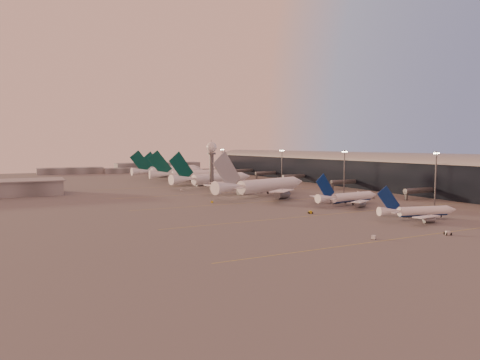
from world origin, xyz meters
name	(u,v)px	position (x,y,z in m)	size (l,w,h in m)	color
ground	(325,220)	(0.00, 0.00, 0.00)	(700.00, 700.00, 0.00)	#5E5B5B
taxiway_markings	(304,199)	(30.00, 56.00, 0.01)	(180.00, 185.25, 0.02)	gold
terminal	(351,169)	(107.88, 110.09, 10.52)	(57.00, 362.00, 23.04)	black
radar_tower	(212,156)	(5.00, 120.00, 20.95)	(6.40, 6.40, 31.10)	#55585C
mast_a	(436,178)	(58.00, 0.00, 13.74)	(3.60, 0.56, 25.00)	#55585C
mast_b	(344,171)	(55.00, 55.00, 13.74)	(3.60, 0.56, 25.00)	#55585C
mast_c	(282,167)	(50.00, 110.00, 13.74)	(3.60, 0.56, 25.00)	#55585C
mast_d	(222,162)	(48.00, 200.00, 13.74)	(3.60, 0.56, 25.00)	#55585C
distant_horizon	(134,168)	(2.62, 325.14, 3.89)	(165.00, 37.50, 9.00)	slate
narrowbody_near	(418,213)	(30.89, -14.79, 2.63)	(32.77, 25.86, 12.99)	white
narrowbody_mid	(348,199)	(33.57, 26.70, 3.09)	(38.95, 30.94, 15.24)	white
widebody_white	(263,188)	(15.90, 74.27, 4.32)	(68.11, 53.68, 24.91)	white
greentail_a	(213,181)	(11.61, 132.78, 4.22)	(64.38, 51.35, 23.87)	white
greentail_b	(193,177)	(13.33, 175.17, 4.25)	(66.30, 53.43, 24.07)	white
greentail_c	(169,173)	(8.87, 220.95, 4.19)	(65.22, 52.44, 23.71)	white
greentail_d	(174,170)	(28.08, 267.96, 3.91)	(60.05, 47.98, 22.12)	white
gsv_truck_a	(374,235)	(-7.29, -32.21, 1.22)	(6.19, 4.72, 2.38)	silver
gsv_tug_near	(448,233)	(17.08, -37.96, 0.58)	(3.73, 4.53, 1.12)	silver
gsv_catering_a	(445,206)	(60.36, -3.09, 1.94)	(5.04, 2.96, 3.87)	silver
gsv_tug_mid	(310,212)	(3.75, 14.51, 0.56)	(4.30, 3.32, 1.08)	gold
gsv_truck_b	(374,197)	(62.38, 40.22, 1.06)	(5.47, 3.76, 2.08)	#545658
gsv_truck_c	(212,201)	(-18.64, 62.73, 0.96)	(4.64, 4.23, 1.87)	gold
gsv_catering_b	(359,190)	(73.92, 64.50, 1.98)	(5.23, 3.47, 3.95)	silver
gsv_tug_far	(241,192)	(11.84, 92.96, 0.54)	(3.67, 4.30, 1.05)	silver
gsv_truck_d	(181,189)	(-14.99, 120.09, 1.17)	(3.34, 5.99, 2.29)	silver
gsv_tug_hangar	(246,182)	(46.43, 153.43, 0.51)	(3.60, 2.33, 0.99)	gold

